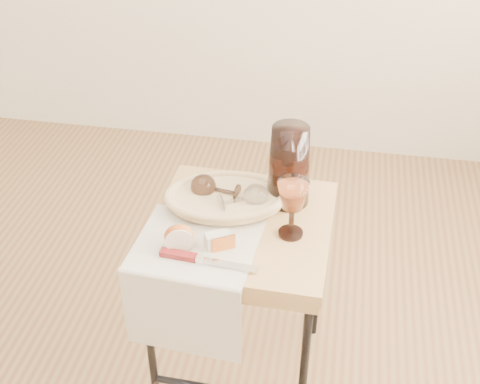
% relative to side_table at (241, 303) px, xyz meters
% --- Properties ---
extents(side_table, '(0.52, 0.52, 0.64)m').
position_rel_side_table_xyz_m(side_table, '(0.00, 0.00, 0.00)').
color(side_table, brown).
rests_on(side_table, floor).
extents(tea_towel, '(0.34, 0.31, 0.01)m').
position_rel_side_table_xyz_m(tea_towel, '(-0.10, -0.12, 0.33)').
color(tea_towel, silver).
rests_on(tea_towel, side_table).
extents(bread_basket, '(0.36, 0.28, 0.05)m').
position_rel_side_table_xyz_m(bread_basket, '(-0.06, 0.06, 0.35)').
color(bread_basket, tan).
rests_on(bread_basket, side_table).
extents(goblet_lying_a, '(0.13, 0.10, 0.08)m').
position_rel_side_table_xyz_m(goblet_lying_a, '(-0.08, 0.08, 0.37)').
color(goblet_lying_a, brown).
rests_on(goblet_lying_a, bread_basket).
extents(goblet_lying_b, '(0.14, 0.12, 0.07)m').
position_rel_side_table_xyz_m(goblet_lying_b, '(-0.01, 0.04, 0.37)').
color(goblet_lying_b, white).
rests_on(goblet_lying_b, bread_basket).
extents(pitcher, '(0.18, 0.26, 0.29)m').
position_rel_side_table_xyz_m(pitcher, '(0.12, 0.13, 0.44)').
color(pitcher, black).
rests_on(pitcher, side_table).
extents(wine_goblet, '(0.11, 0.11, 0.18)m').
position_rel_side_table_xyz_m(wine_goblet, '(0.14, -0.03, 0.41)').
color(wine_goblet, white).
rests_on(wine_goblet, side_table).
extents(apple_half, '(0.09, 0.06, 0.07)m').
position_rel_side_table_xyz_m(apple_half, '(-0.14, -0.14, 0.37)').
color(apple_half, '#BA060F').
rests_on(apple_half, tea_towel).
extents(apple_wedge, '(0.07, 0.06, 0.04)m').
position_rel_side_table_xyz_m(apple_wedge, '(-0.04, -0.12, 0.35)').
color(apple_wedge, beige).
rests_on(apple_wedge, tea_towel).
extents(table_knife, '(0.26, 0.05, 0.02)m').
position_rel_side_table_xyz_m(table_knife, '(-0.07, -0.19, 0.34)').
color(table_knife, silver).
rests_on(table_knife, tea_towel).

